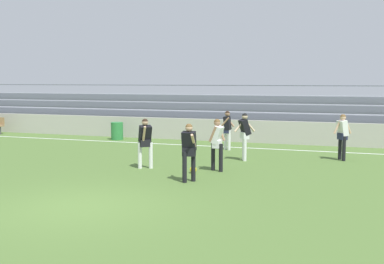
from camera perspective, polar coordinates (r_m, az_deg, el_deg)
The scene contains 12 objects.
ground_plane at distance 11.40m, azimuth -13.38°, elevation -8.70°, with size 160.00×160.00×0.00m, color #4C6B30.
field_line_sideline at distance 21.06m, azimuth 2.45°, elevation -1.71°, with size 44.00×0.12×0.01m, color white.
sideline_wall at distance 22.74m, azimuth 3.78°, elevation 0.19°, with size 48.00×0.16×1.05m, color #BCB7AD.
bleacher_stand at distance 25.71m, azimuth -2.07°, elevation 2.30°, with size 26.75×2.98×2.66m.
trash_bin at distance 23.62m, azimuth -8.95°, elevation 0.12°, with size 0.59×0.59×0.86m, color #2D7F3D.
player_white_pressing_high at distance 15.23m, azimuth 3.01°, elevation -0.97°, with size 0.45×0.47×1.68m.
player_dark_deep_cover at distance 15.74m, azimuth -5.62°, elevation -0.83°, with size 0.53×0.68×1.65m.
player_dark_trailing_run at distance 13.56m, azimuth -0.37°, elevation -1.85°, with size 0.46×0.64×1.68m.
player_dark_on_ball at distance 17.34m, azimuth 6.30°, elevation -0.03°, with size 0.71×0.53×1.72m.
player_white_wide_left at distance 18.10m, azimuth 17.54°, elevation -0.09°, with size 0.65×0.49×1.69m.
player_dark_wide_right at distance 19.94m, azimuth 4.24°, elevation 0.63°, with size 0.53×0.44×1.63m.
soccer_ball at distance 14.99m, azimuth 0.15°, elevation -4.52°, with size 0.22×0.22×0.22m, color yellow.
Camera 1 is at (5.97, -9.27, 2.90)m, focal length 44.62 mm.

